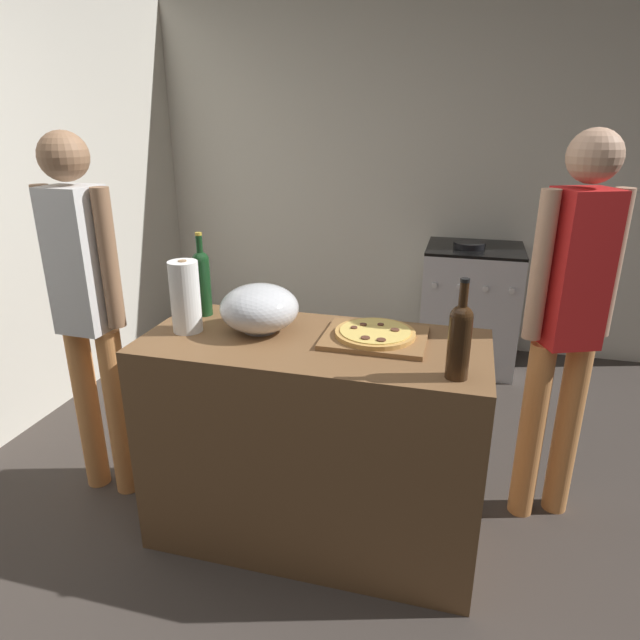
{
  "coord_description": "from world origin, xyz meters",
  "views": [
    {
      "loc": [
        0.57,
        -1.36,
        1.75
      ],
      "look_at": [
        0.03,
        0.67,
        0.97
      ],
      "focal_mm": 31.02,
      "sensor_mm": 36.0,
      "label": 1
    }
  ],
  "objects_px": {
    "stove": "(470,307)",
    "person_in_red": "(569,312)",
    "mixing_bowl": "(259,308)",
    "wine_bottle_amber": "(202,280)",
    "wine_bottle_clear": "(460,337)",
    "paper_towel_roll": "(185,297)",
    "person_in_stripes": "(86,300)",
    "pizza": "(375,333)"
  },
  "relations": [
    {
      "from": "pizza",
      "to": "wine_bottle_amber",
      "type": "bearing_deg",
      "value": 172.57
    },
    {
      "from": "wine_bottle_clear",
      "to": "person_in_red",
      "type": "xyz_separation_m",
      "value": [
        0.43,
        0.59,
        -0.07
      ]
    },
    {
      "from": "wine_bottle_amber",
      "to": "person_in_stripes",
      "type": "distance_m",
      "value": 0.53
    },
    {
      "from": "wine_bottle_clear",
      "to": "wine_bottle_amber",
      "type": "bearing_deg",
      "value": 162.07
    },
    {
      "from": "pizza",
      "to": "mixing_bowl",
      "type": "relative_size",
      "value": 0.99
    },
    {
      "from": "pizza",
      "to": "person_in_stripes",
      "type": "xyz_separation_m",
      "value": [
        -1.29,
        -0.02,
        0.03
      ]
    },
    {
      "from": "stove",
      "to": "person_in_stripes",
      "type": "height_order",
      "value": "person_in_stripes"
    },
    {
      "from": "wine_bottle_amber",
      "to": "person_in_red",
      "type": "bearing_deg",
      "value": 8.81
    },
    {
      "from": "pizza",
      "to": "paper_towel_roll",
      "type": "relative_size",
      "value": 1.06
    },
    {
      "from": "wine_bottle_amber",
      "to": "stove",
      "type": "distance_m",
      "value": 2.27
    },
    {
      "from": "paper_towel_roll",
      "to": "person_in_stripes",
      "type": "height_order",
      "value": "person_in_stripes"
    },
    {
      "from": "paper_towel_roll",
      "to": "wine_bottle_clear",
      "type": "bearing_deg",
      "value": -8.37
    },
    {
      "from": "mixing_bowl",
      "to": "stove",
      "type": "xyz_separation_m",
      "value": [
        0.85,
        1.96,
        -0.57
      ]
    },
    {
      "from": "wine_bottle_amber",
      "to": "mixing_bowl",
      "type": "bearing_deg",
      "value": -21.3
    },
    {
      "from": "paper_towel_roll",
      "to": "wine_bottle_amber",
      "type": "height_order",
      "value": "wine_bottle_amber"
    },
    {
      "from": "mixing_bowl",
      "to": "paper_towel_roll",
      "type": "distance_m",
      "value": 0.3
    },
    {
      "from": "wine_bottle_clear",
      "to": "person_in_stripes",
      "type": "xyz_separation_m",
      "value": [
        -1.61,
        0.23,
        -0.08
      ]
    },
    {
      "from": "wine_bottle_clear",
      "to": "person_in_red",
      "type": "relative_size",
      "value": 0.2
    },
    {
      "from": "pizza",
      "to": "paper_towel_roll",
      "type": "height_order",
      "value": "paper_towel_roll"
    },
    {
      "from": "stove",
      "to": "person_in_red",
      "type": "relative_size",
      "value": 0.54
    },
    {
      "from": "mixing_bowl",
      "to": "person_in_red",
      "type": "xyz_separation_m",
      "value": [
        1.22,
        0.36,
        -0.03
      ]
    },
    {
      "from": "wine_bottle_amber",
      "to": "wine_bottle_clear",
      "type": "bearing_deg",
      "value": -17.93
    },
    {
      "from": "wine_bottle_clear",
      "to": "person_in_red",
      "type": "distance_m",
      "value": 0.74
    },
    {
      "from": "mixing_bowl",
      "to": "pizza",
      "type": "bearing_deg",
      "value": 2.29
    },
    {
      "from": "pizza",
      "to": "paper_towel_roll",
      "type": "distance_m",
      "value": 0.77
    },
    {
      "from": "wine_bottle_clear",
      "to": "person_in_stripes",
      "type": "bearing_deg",
      "value": 171.73
    },
    {
      "from": "paper_towel_roll",
      "to": "stove",
      "type": "relative_size",
      "value": 0.32
    },
    {
      "from": "paper_towel_roll",
      "to": "wine_bottle_amber",
      "type": "distance_m",
      "value": 0.2
    },
    {
      "from": "pizza",
      "to": "stove",
      "type": "xyz_separation_m",
      "value": [
        0.38,
        1.94,
        -0.5
      ]
    },
    {
      "from": "pizza",
      "to": "paper_towel_roll",
      "type": "bearing_deg",
      "value": -172.77
    },
    {
      "from": "wine_bottle_amber",
      "to": "person_in_red",
      "type": "distance_m",
      "value": 1.55
    },
    {
      "from": "person_in_red",
      "to": "wine_bottle_clear",
      "type": "bearing_deg",
      "value": -125.71
    },
    {
      "from": "paper_towel_roll",
      "to": "person_in_stripes",
      "type": "xyz_separation_m",
      "value": [
        -0.54,
        0.08,
        -0.08
      ]
    },
    {
      "from": "wine_bottle_clear",
      "to": "paper_towel_roll",
      "type": "bearing_deg",
      "value": 171.63
    },
    {
      "from": "mixing_bowl",
      "to": "wine_bottle_clear",
      "type": "distance_m",
      "value": 0.83
    },
    {
      "from": "person_in_red",
      "to": "person_in_stripes",
      "type": "bearing_deg",
      "value": -170.0
    },
    {
      "from": "stove",
      "to": "person_in_stripes",
      "type": "relative_size",
      "value": 0.55
    },
    {
      "from": "mixing_bowl",
      "to": "wine_bottle_amber",
      "type": "bearing_deg",
      "value": 158.7
    },
    {
      "from": "person_in_stripes",
      "to": "person_in_red",
      "type": "relative_size",
      "value": 0.99
    },
    {
      "from": "wine_bottle_amber",
      "to": "paper_towel_roll",
      "type": "bearing_deg",
      "value": -82.91
    },
    {
      "from": "pizza",
      "to": "person_in_stripes",
      "type": "bearing_deg",
      "value": -179.09
    },
    {
      "from": "wine_bottle_clear",
      "to": "stove",
      "type": "relative_size",
      "value": 0.37
    }
  ]
}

